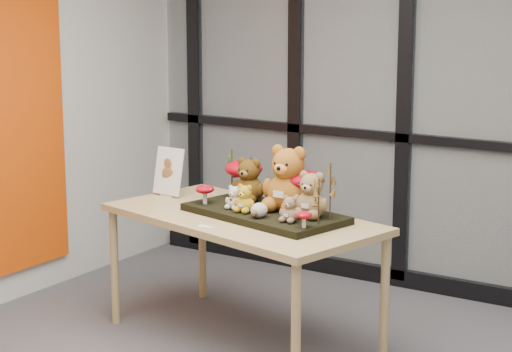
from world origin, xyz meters
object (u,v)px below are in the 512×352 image
Objects in this scene: bear_pooh_yellow at (288,175)px; bear_brown_medium at (249,178)px; display_table at (242,226)px; bear_beige_small at (290,207)px; diorama_tray at (265,214)px; bear_tan_back at (312,192)px; mushroom_front_left at (205,193)px; plush_cream_hedgehog at (259,209)px; mushroom_back_left at (244,177)px; bear_small_yellow at (245,197)px; bear_white_bow at (235,196)px; mushroom_front_right at (304,219)px; sign_holder at (168,174)px; mushroom_back_right at (305,189)px.

bear_brown_medium is (-0.30, 0.06, -0.06)m from bear_pooh_yellow.
display_table is at bearing -144.26° from bear_pooh_yellow.
bear_brown_medium reaches higher than bear_beige_small.
bear_tan_back is at bearing 13.76° from diorama_tray.
bear_brown_medium is 2.35× the size of mushroom_front_left.
diorama_tray is at bearing 125.00° from plush_cream_hedgehog.
mushroom_back_left is at bearing 69.38° from mushroom_front_left.
bear_small_yellow is at bearing -124.73° from bear_pooh_yellow.
bear_white_bow is 1.65× the size of plush_cream_hedgehog.
plush_cream_hedgehog is 0.93× the size of mushroom_front_right.
bear_brown_medium is (-0.06, 0.16, 0.25)m from display_table.
bear_tan_back is at bearing -1.44° from bear_brown_medium.
bear_brown_medium is 1.83× the size of bear_beige_small.
sign_holder is (-0.91, 0.07, -0.10)m from bear_pooh_yellow.
bear_pooh_yellow reaches higher than bear_brown_medium.
bear_brown_medium is at bearing 130.83° from bear_small_yellow.
mushroom_back_right reaches higher than mushroom_back_left.
mushroom_back_left is 0.80m from mushroom_front_right.
mushroom_back_left is at bearing 156.07° from diorama_tray.
bear_tan_back is 0.93× the size of sign_holder.
bear_brown_medium is 0.53m from bear_beige_small.
mushroom_front_right is (0.52, -0.19, 0.16)m from display_table.
bear_brown_medium is 2.95× the size of mushroom_front_right.
diorama_tray is at bearing -148.38° from mushroom_back_right.
bear_small_yellow is (-0.07, -0.10, 0.11)m from diorama_tray.
bear_brown_medium reaches higher than sign_holder.
bear_beige_small is at bearing -17.73° from diorama_tray.
bear_brown_medium is 1.66× the size of bear_small_yellow.
display_table is at bearing -162.26° from bear_tan_back.
mushroom_back_right is (0.47, -0.09, 0.00)m from mushroom_back_left.
mushroom_back_right reaches higher than plush_cream_hedgehog.
bear_pooh_yellow is 1.62× the size of mushroom_back_right.
bear_tan_back is 0.16m from mushroom_back_right.
bear_white_bow is 1.52× the size of mushroom_front_right.
bear_white_bow reaches higher than display_table.
sign_holder is at bearing -174.11° from bear_tan_back.
bear_white_bow reaches higher than plush_cream_hedgehog.
mushroom_back_right is (-0.06, 0.27, 0.05)m from bear_beige_small.
bear_brown_medium is 0.38m from mushroom_back_right.
bear_white_bow is at bearing -66.74° from mushroom_back_left.
bear_pooh_yellow reaches higher than bear_small_yellow.
sign_holder is (-0.67, 0.17, 0.21)m from display_table.
bear_brown_medium is 0.61m from sign_holder.
bear_brown_medium is at bearing 158.55° from diorama_tray.
sign_holder is (-0.87, 0.31, 0.06)m from plush_cream_hedgehog.
mushroom_front_left is (-0.31, 0.04, -0.03)m from bear_small_yellow.
bear_pooh_yellow reaches higher than mushroom_front_right.
sign_holder reaches higher than display_table.
bear_tan_back reaches higher than mushroom_front_left.
bear_small_yellow is 1.10× the size of bear_beige_small.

